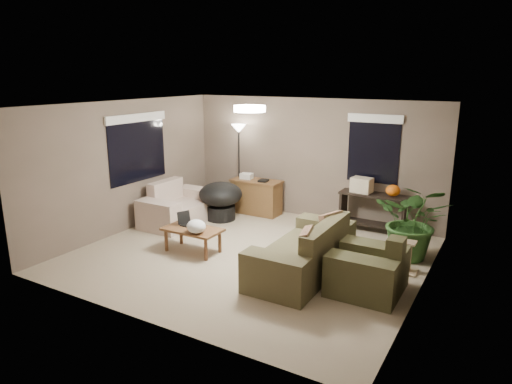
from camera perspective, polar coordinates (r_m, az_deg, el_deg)
The scene contains 20 objects.
room_shell at distance 7.42m, azimuth -0.77°, elevation 1.16°, with size 5.50×5.50×5.50m.
main_sofa at distance 7.05m, azimuth 6.20°, elevation -7.80°, with size 0.95×2.20×0.85m.
throw_pillows at distance 6.84m, azimuth 8.24°, elevation -5.42°, with size 0.37×1.40×0.47m.
loveseat at distance 9.47m, azimuth -9.76°, elevation -2.04°, with size 0.90×1.60×0.85m.
armchair at distance 6.64m, azimuth 13.87°, elevation -9.59°, with size 0.95×1.00×0.85m.
coffee_table at distance 7.87m, azimuth -7.94°, elevation -4.96°, with size 1.00×0.55×0.42m.
laptop at distance 8.01m, azimuth -8.48°, elevation -3.72°, with size 0.41×0.24×0.24m.
plastic_bag at distance 7.59m, azimuth -7.48°, elevation -4.29°, with size 0.33×0.29×0.23m, color white.
desk at distance 9.92m, azimuth 0.06°, elevation -0.58°, with size 1.10×0.50×0.75m.
desk_papers at distance 9.89m, azimuth -0.76°, elevation 1.89°, with size 0.69×0.28×0.12m.
console_table at distance 9.06m, azimuth 14.42°, elevation -2.13°, with size 1.30×0.40×0.75m.
pumpkin at distance 8.87m, azimuth 16.76°, elevation 0.18°, with size 0.27×0.27×0.22m, color orange.
cardboard_box at distance 9.01m, azimuth 13.08°, elevation 0.86°, with size 0.38×0.28×0.28m, color beige.
papasan_chair at distance 9.51m, azimuth -4.44°, elevation -0.75°, with size 1.16×1.16×0.80m.
floor_lamp at distance 10.00m, azimuth -2.17°, elevation 6.66°, with size 0.32×0.32×1.91m.
ceiling_fixture at distance 7.23m, azimuth -0.81°, elevation 10.37°, with size 0.50×0.50×0.10m, color white.
houseplant at distance 7.90m, azimuth 19.07°, elevation -4.44°, with size 1.16×1.29×1.01m, color #2D5923.
cat_scratching_post at distance 7.44m, azimuth 18.38°, elevation -7.95°, with size 0.32×0.32×0.50m.
window_left at distance 9.21m, azimuth -14.63°, elevation 6.70°, with size 0.05×1.56×1.33m.
window_back at distance 9.08m, azimuth 14.55°, elevation 6.61°, with size 1.06×0.05×1.33m.
Camera 1 is at (3.70, -6.20, 2.97)m, focal length 32.00 mm.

